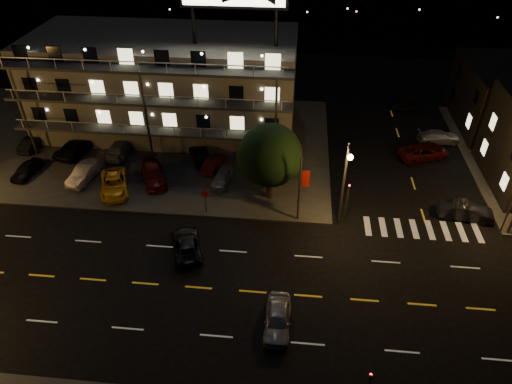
# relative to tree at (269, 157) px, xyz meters

# --- Properties ---
(ground) EXTENTS (140.00, 140.00, 0.00)m
(ground) POSITION_rel_tree_xyz_m (-2.29, -11.31, -4.48)
(ground) COLOR black
(ground) RESTS_ON ground
(curb_nw) EXTENTS (44.00, 24.00, 0.15)m
(curb_nw) POSITION_rel_tree_xyz_m (-16.29, 8.69, -4.40)
(curb_nw) COLOR #31312F
(curb_nw) RESTS_ON ground
(motel) EXTENTS (28.00, 13.80, 18.10)m
(motel) POSITION_rel_tree_xyz_m (-12.23, 12.57, 0.86)
(motel) COLOR gray
(motel) RESTS_ON ground
(streetlight_nc) EXTENTS (0.44, 1.92, 8.00)m
(streetlight_nc) POSITION_rel_tree_xyz_m (6.21, -3.37, 0.48)
(streetlight_nc) COLOR #2D2D30
(streetlight_nc) RESTS_ON ground
(signal_nw) EXTENTS (0.20, 0.27, 4.60)m
(signal_nw) POSITION_rel_tree_xyz_m (6.71, -2.81, -1.91)
(signal_nw) COLOR #2D2D30
(signal_nw) RESTS_ON ground
(signal_ne) EXTENTS (0.27, 0.20, 4.60)m
(signal_ne) POSITION_rel_tree_xyz_m (19.71, -2.81, -1.91)
(signal_ne) COLOR #2D2D30
(signal_ne) RESTS_ON ground
(banner_north) EXTENTS (0.83, 0.16, 6.40)m
(banner_north) POSITION_rel_tree_xyz_m (2.80, -2.91, -1.05)
(banner_north) COLOR #2D2D30
(banner_north) RESTS_ON ground
(stop_sign) EXTENTS (0.91, 0.11, 2.61)m
(stop_sign) POSITION_rel_tree_xyz_m (-5.29, -2.74, -2.77)
(stop_sign) COLOR #2D2D30
(stop_sign) RESTS_ON ground
(tree) EXTENTS (5.79, 5.57, 7.29)m
(tree) POSITION_rel_tree_xyz_m (0.00, 0.00, 0.00)
(tree) COLOR black
(tree) RESTS_ON curb_nw
(lot_car_0) EXTENTS (2.03, 3.95, 1.29)m
(lot_car_0) POSITION_rel_tree_xyz_m (-23.80, 1.22, -3.69)
(lot_car_0) COLOR black
(lot_car_0) RESTS_ON curb_nw
(lot_car_1) EXTENTS (2.42, 4.71, 1.48)m
(lot_car_1) POSITION_rel_tree_xyz_m (-17.84, 1.08, -3.59)
(lot_car_1) COLOR gray
(lot_car_1) RESTS_ON curb_nw
(lot_car_2) EXTENTS (3.99, 5.64, 1.43)m
(lot_car_2) POSITION_rel_tree_xyz_m (-14.40, -0.40, -3.61)
(lot_car_2) COLOR gold
(lot_car_2) RESTS_ON curb_nw
(lot_car_3) EXTENTS (3.92, 5.43, 1.46)m
(lot_car_3) POSITION_rel_tree_xyz_m (-11.18, 1.50, -3.60)
(lot_car_3) COLOR #520F0B
(lot_car_3) RESTS_ON curb_nw
(lot_car_4) EXTENTS (1.96, 3.79, 1.23)m
(lot_car_4) POSITION_rel_tree_xyz_m (-4.60, 1.75, -3.71)
(lot_car_4) COLOR gray
(lot_car_4) RESTS_ON curb_nw
(lot_car_5) EXTENTS (1.61, 4.02, 1.30)m
(lot_car_5) POSITION_rel_tree_xyz_m (-25.72, 6.19, -3.68)
(lot_car_5) COLOR black
(lot_car_5) RESTS_ON curb_nw
(lot_car_6) EXTENTS (3.41, 5.61, 1.45)m
(lot_car_6) POSITION_rel_tree_xyz_m (-20.71, 5.69, -3.60)
(lot_car_6) COLOR black
(lot_car_6) RESTS_ON curb_nw
(lot_car_7) EXTENTS (2.20, 5.00, 1.43)m
(lot_car_7) POSITION_rel_tree_xyz_m (-16.00, 6.00, -3.62)
(lot_car_7) COLOR gray
(lot_car_7) RESTS_ON curb_nw
(lot_car_8) EXTENTS (3.53, 4.85, 1.53)m
(lot_car_8) POSITION_rel_tree_xyz_m (-7.46, 5.65, -3.56)
(lot_car_8) COLOR black
(lot_car_8) RESTS_ON curb_nw
(lot_car_9) EXTENTS (2.08, 3.95, 1.24)m
(lot_car_9) POSITION_rel_tree_xyz_m (-5.81, 4.20, -3.71)
(lot_car_9) COLOR #520F0B
(lot_car_9) RESTS_ON curb_nw
(side_car_0) EXTENTS (4.79, 2.27, 1.52)m
(side_car_0) POSITION_rel_tree_xyz_m (17.17, -1.20, -3.72)
(side_car_0) COLOR black
(side_car_0) RESTS_ON ground
(side_car_1) EXTENTS (5.89, 4.14, 1.49)m
(side_car_1) POSITION_rel_tree_xyz_m (15.43, 8.54, -3.73)
(side_car_1) COLOR #520F0B
(side_car_1) RESTS_ON ground
(side_car_2) EXTENTS (4.81, 2.43, 1.34)m
(side_car_2) POSITION_rel_tree_xyz_m (17.79, 11.97, -3.81)
(side_car_2) COLOR gray
(side_car_2) RESTS_ON ground
(side_car_3) EXTENTS (3.83, 1.97, 1.25)m
(side_car_3) POSITION_rel_tree_xyz_m (15.27, 19.75, -3.86)
(side_car_3) COLOR black
(side_car_3) RESTS_ON ground
(road_car_east) EXTENTS (1.76, 4.29, 1.46)m
(road_car_east) POSITION_rel_tree_xyz_m (1.66, -14.09, -3.75)
(road_car_east) COLOR gray
(road_car_east) RESTS_ON ground
(road_car_west) EXTENTS (3.47, 5.14, 1.31)m
(road_car_west) POSITION_rel_tree_xyz_m (-5.95, -7.57, -3.82)
(road_car_west) COLOR black
(road_car_west) RESTS_ON ground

